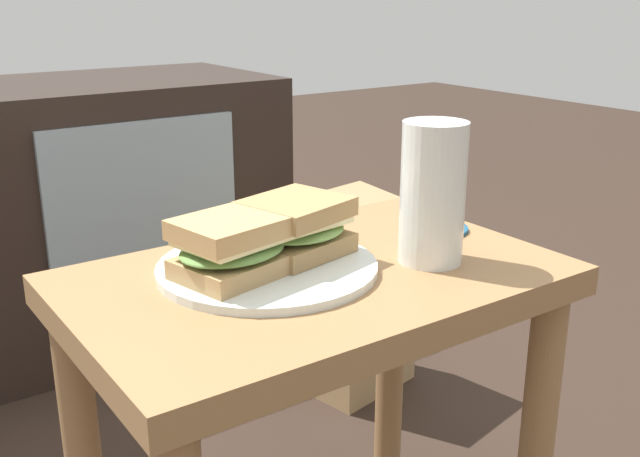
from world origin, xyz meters
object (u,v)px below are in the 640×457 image
at_px(paper_bag, 353,295).
at_px(plate, 267,267).
at_px(tv_cabinet, 56,218).
at_px(coaster, 435,228).
at_px(sandwich_back, 298,226).
at_px(beer_glass, 433,197).
at_px(sandwich_front, 232,247).

bearing_deg(paper_bag, plate, -137.69).
distance_m(tv_cabinet, coaster, 0.97).
relative_size(plate, sandwich_back, 1.81).
distance_m(plate, beer_glass, 0.21).
bearing_deg(plate, sandwich_back, 11.36).
distance_m(plate, sandwich_back, 0.06).
xyz_separation_m(beer_glass, paper_bag, (0.25, 0.47, -0.35)).
bearing_deg(tv_cabinet, sandwich_front, -93.76).
xyz_separation_m(sandwich_back, coaster, (0.21, -0.01, -0.04)).
distance_m(plate, paper_bag, 0.64).
xyz_separation_m(tv_cabinet, beer_glass, (0.17, -1.00, 0.25)).
relative_size(tv_cabinet, sandwich_front, 6.69).
relative_size(sandwich_back, coaster, 1.59).
relative_size(plate, coaster, 2.89).
relative_size(coaster, paper_bag, 0.22).
bearing_deg(beer_glass, paper_bag, 62.10).
distance_m(tv_cabinet, sandwich_back, 0.93).
bearing_deg(sandwich_back, plate, -168.64).
xyz_separation_m(sandwich_front, coaster, (0.31, 0.01, -0.04)).
bearing_deg(beer_glass, sandwich_front, 162.63).
xyz_separation_m(sandwich_back, paper_bag, (0.38, 0.38, -0.31)).
height_order(sandwich_front, paper_bag, sandwich_front).
distance_m(tv_cabinet, paper_bag, 0.68).
relative_size(sandwich_front, paper_bag, 0.36).
bearing_deg(sandwich_back, beer_glass, -35.30).
xyz_separation_m(plate, beer_glass, (0.18, -0.08, 0.07)).
height_order(tv_cabinet, sandwich_back, tv_cabinet).
relative_size(beer_glass, coaster, 1.90).
distance_m(plate, coaster, 0.26).
relative_size(sandwich_front, coaster, 1.63).
bearing_deg(tv_cabinet, beer_glass, -80.60).
bearing_deg(sandwich_back, paper_bag, 45.10).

